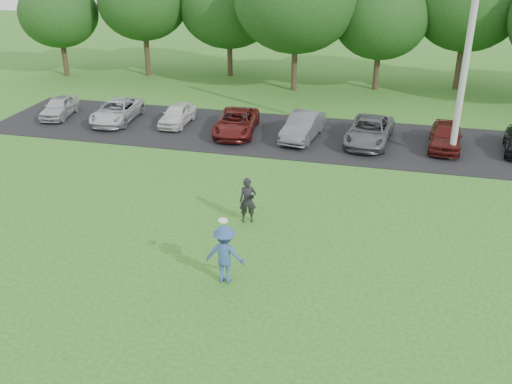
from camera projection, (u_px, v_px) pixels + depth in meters
ground at (228, 281)px, 16.76m from camera, size 100.00×100.00×0.00m
parking_lot at (302, 136)px, 28.18m from camera, size 32.00×6.50×0.03m
utility_pole at (470, 33)px, 23.19m from camera, size 0.28×0.28×10.99m
frisbee_player at (225, 254)px, 16.40m from camera, size 1.17×0.68×2.14m
camera_bystander at (248, 200)px, 19.79m from camera, size 0.69×0.55×1.64m
parked_cars at (318, 127)px, 27.68m from camera, size 28.78×4.51×1.23m
tree_row at (357, 9)px, 34.35m from camera, size 42.39×9.85×8.64m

